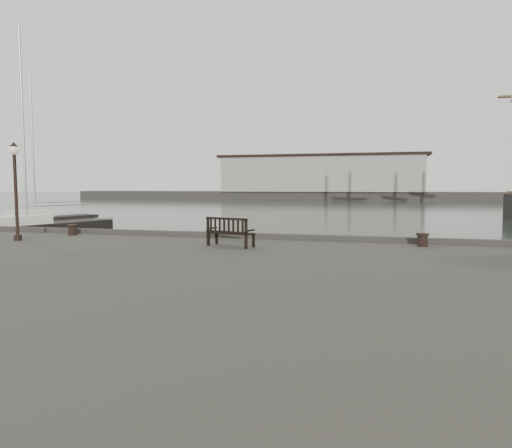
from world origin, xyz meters
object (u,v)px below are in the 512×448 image
Objects in this scene: bollard_left at (73,230)px; lamp_post at (15,178)px; bench at (230,238)px; bollard_right at (422,240)px; yacht_b at (42,224)px; yacht_c at (35,232)px.

bollard_left is 2.80m from lamp_post.
bench is 7.66m from lamp_post.
lamp_post is (-13.09, -1.85, 1.92)m from bollard_right.
bollard_left is 0.12× the size of lamp_post.
bollard_left is 1.01× the size of bollard_right.
bench is 3.93× the size of bollard_right.
bollard_right is (5.67, 1.49, -0.07)m from bench.
yacht_b is at bearing 157.15° from bench.
bollard_right is at bearing -0.25° from bollard_left.
lamp_post is 0.23× the size of yacht_c.
bollard_left is 0.03× the size of yacht_b.
yacht_c is at bearing 128.90° from lamp_post.
bollard_left is at bearing 68.93° from lamp_post.
bollard_left is at bearing 179.75° from bollard_right.
yacht_b is 6.98m from yacht_c.
bench is 5.86m from bollard_right.
bollard_left is at bearing -29.16° from yacht_b.
yacht_b is at bearing 148.44° from bollard_right.
lamp_post is 17.77m from yacht_c.
bollard_left is at bearing -176.01° from bench.
lamp_post is at bearing -33.45° from yacht_b.
yacht_b reaches higher than bollard_right.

